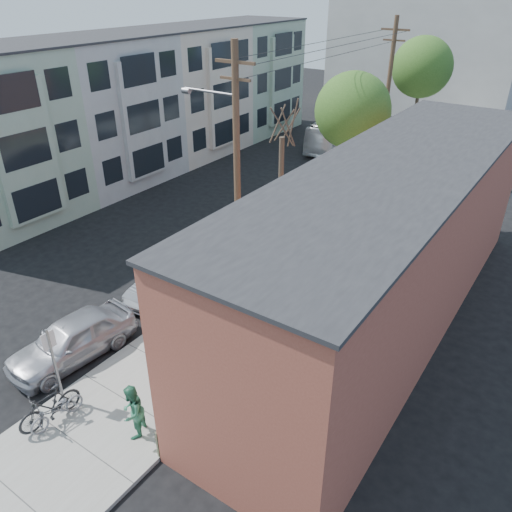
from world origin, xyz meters
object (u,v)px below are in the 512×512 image
Objects in this scene: tree_leafy_far at (422,67)px; parked_bike_a at (49,406)px; patio_chair_a at (211,382)px; parked_bike_b at (57,411)px; car_3 at (302,191)px; parking_meter_far at (274,232)px; car_0 at (72,339)px; car_1 at (167,280)px; sign_post at (53,359)px; patron_grey at (186,395)px; tree_bare at (280,198)px; bus at (339,130)px; parking_meter_near at (183,293)px; patron_green at (132,412)px; utility_pole_near at (236,164)px; patio_chair_b at (170,422)px; cyclist at (204,315)px; car_2 at (248,225)px; tree_leafy_mid at (353,111)px.

tree_leafy_far is 4.28× the size of parked_bike_a.
patio_chair_a is 0.44× the size of parked_bike_a.
car_3 is at bearing 102.83° from parked_bike_b.
car_0 is at bearing -97.48° from parking_meter_far.
car_0 is (-5.30, -1.29, 0.21)m from patio_chair_a.
car_1 is at bearing -94.94° from tree_leafy_far.
car_0 is at bearing -93.96° from car_1.
sign_post is 1.53× the size of patron_grey.
parked_bike_b is (0.69, -0.66, -1.22)m from sign_post.
parked_bike_b is 7.65m from car_1.
patron_grey is at bearing -47.10° from car_1.
tree_bare is 19.56m from bus.
parked_bike_b is 19.89m from car_3.
patron_green is at bearing -61.42° from parking_meter_near.
parked_bike_b is (-3.07, -3.62, 0.02)m from patio_chair_a.
utility_pole_near reaches higher than tree_bare.
car_0 reaches higher than patio_chair_b.
tree_leafy_far is 1.82× the size of car_0.
patio_chair_a is 6.54m from car_1.
car_2 is (-3.30, 7.48, -0.09)m from cyclist.
parked_bike_a is at bearing -90.39° from patron_green.
car_0 is (-2.24, 2.33, 0.19)m from parked_bike_b.
parked_bike_a is 0.42× the size of car_0.
parking_meter_far is at bearing 90.45° from sign_post.
parking_meter_near and parking_meter_far have the same top height.
patio_chair_a is (3.75, 2.96, -1.24)m from sign_post.
utility_pole_near is (0.04, 9.48, 3.58)m from sign_post.
tree_bare is 13.32m from parked_bike_a.
parked_bike_b reaches higher than patio_chair_b.
patron_green is 0.19× the size of bus.
tree_bare is 11.13m from car_0.
patron_green is at bearing -64.97° from car_2.
patio_chair_b is 31.39m from bus.
car_3 is (-1.95, 13.08, -0.32)m from parking_meter_near.
cyclist is 26.54m from bus.
utility_pole_near is 8.92m from patio_chair_a.
car_3 is at bearing 102.37° from utility_pole_near.
parked_bike_b is (-3.13, -2.37, -0.46)m from patron_grey.
car_2 is (-0.12, 6.21, 0.15)m from car_1.
tree_bare reaches higher than car_1.
cyclist is 14.15m from car_3.
parking_meter_far is (-0.10, 12.72, -0.85)m from sign_post.
patio_chair_a is 1.99m from patio_chair_b.
cyclist reaches higher than car_3.
car_0 is (-4.51, 1.33, -0.25)m from patron_green.
car_2 is at bearing 111.08° from patio_chair_a.
patron_grey is (0.01, 0.74, 0.48)m from patio_chair_b.
sign_post reaches higher than patio_chair_a.
parking_meter_near is 6.68m from parked_bike_b.
tree_leafy_mid is 8.75m from car_2.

